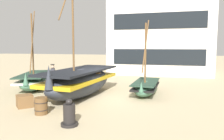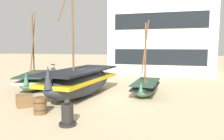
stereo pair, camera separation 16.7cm
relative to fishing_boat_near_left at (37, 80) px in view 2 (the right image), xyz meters
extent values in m
plane|color=tan|center=(5.20, -1.06, -0.57)|extent=(120.00, 120.00, 0.00)
ellipsoid|color=#427056|center=(-0.01, 0.02, -0.06)|extent=(3.08, 4.72, 1.01)
cube|color=silver|center=(-0.01, 0.02, 0.07)|extent=(3.03, 4.56, 0.12)
cube|color=#243D2F|center=(-0.01, 0.02, 0.41)|extent=(3.09, 4.66, 0.07)
cone|color=#427056|center=(0.71, -1.97, 0.40)|extent=(0.43, 0.43, 0.71)
cylinder|color=brown|center=(0.18, -0.50, 2.18)|extent=(0.10, 0.10, 4.08)
cylinder|color=brown|center=(0.18, -0.50, 2.54)|extent=(0.58, 1.45, 3.88)
cube|color=brown|center=(-0.12, 0.33, 0.29)|extent=(1.55, 0.69, 0.06)
ellipsoid|color=#2D333D|center=(3.69, -1.16, 0.19)|extent=(2.58, 6.13, 1.51)
cube|color=gold|center=(3.69, -1.16, 0.38)|extent=(2.58, 5.90, 0.18)
cube|color=black|center=(3.69, -1.16, 0.89)|extent=(2.63, 6.02, 0.11)
cone|color=#2D333D|center=(3.45, -4.02, 0.87)|extent=(0.45, 0.45, 1.06)
cylinder|color=brown|center=(3.63, -1.90, 4.01)|extent=(0.10, 0.10, 7.03)
cube|color=brown|center=(3.73, -0.71, 0.72)|extent=(1.98, 0.33, 0.06)
ellipsoid|color=#427056|center=(7.17, 0.23, -0.18)|extent=(1.33, 3.48, 0.77)
cube|color=black|center=(7.17, 0.23, -0.09)|extent=(1.34, 3.34, 0.09)
cube|color=#243D2F|center=(7.17, 0.23, 0.17)|extent=(1.37, 3.41, 0.05)
cone|color=#427056|center=(7.12, -1.42, 0.16)|extent=(0.25, 0.25, 0.54)
cylinder|color=brown|center=(7.16, -0.20, 1.73)|extent=(0.10, 0.10, 3.52)
cylinder|color=brown|center=(7.16, -0.20, 2.29)|extent=(0.13, 2.13, 2.94)
cube|color=brown|center=(7.18, 0.49, 0.09)|extent=(1.17, 0.19, 0.06)
cylinder|color=#33333D|center=(1.46, -0.36, -0.13)|extent=(0.26, 0.26, 0.88)
cube|color=#383842|center=(1.46, -0.36, 0.58)|extent=(0.34, 0.42, 0.54)
sphere|color=beige|center=(1.46, -0.36, 0.97)|extent=(0.22, 0.22, 0.22)
cylinder|color=#2D2823|center=(1.46, -0.36, 1.09)|extent=(0.24, 0.24, 0.05)
cylinder|color=black|center=(5.17, -5.55, -0.52)|extent=(0.61, 0.61, 0.10)
cylinder|color=black|center=(5.17, -5.55, -0.13)|extent=(0.43, 0.43, 0.68)
sphere|color=black|center=(5.17, -5.55, 0.28)|extent=(0.23, 0.23, 0.23)
cylinder|color=brown|center=(3.45, -4.67, -0.22)|extent=(0.52, 0.52, 0.70)
torus|color=black|center=(3.45, -4.67, -0.06)|extent=(0.56, 0.56, 0.03)
torus|color=black|center=(3.45, -4.67, -0.37)|extent=(0.56, 0.56, 0.03)
cube|color=brown|center=(2.10, -3.92, -0.29)|extent=(0.95, 0.95, 0.56)
cube|color=white|center=(7.28, 11.38, 4.37)|extent=(9.89, 6.47, 9.86)
cube|color=black|center=(7.28, 8.12, 1.24)|extent=(8.31, 0.06, 1.45)
cube|color=black|center=(7.28, 8.12, 4.53)|extent=(8.31, 0.06, 1.45)
camera|label=1|loc=(8.59, -12.29, 2.21)|focal=34.92mm
camera|label=2|loc=(8.75, -12.25, 2.21)|focal=34.92mm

